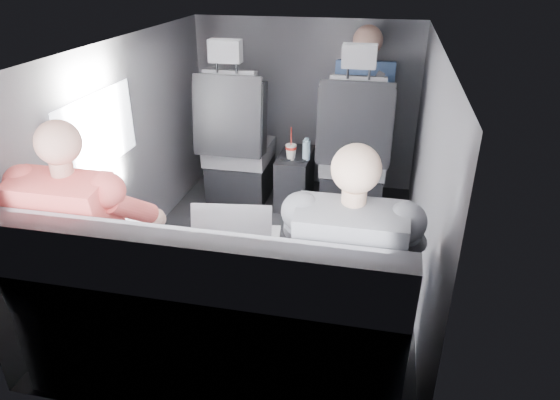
% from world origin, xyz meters
% --- Properties ---
extents(floor, '(2.60, 2.60, 0.00)m').
position_xyz_m(floor, '(0.00, 0.00, 0.00)').
color(floor, black).
rests_on(floor, ground).
extents(ceiling, '(2.60, 2.60, 0.00)m').
position_xyz_m(ceiling, '(0.00, 0.00, 1.35)').
color(ceiling, '#B2B2AD').
rests_on(ceiling, panel_back).
extents(panel_left, '(0.02, 2.60, 1.35)m').
position_xyz_m(panel_left, '(-0.90, 0.00, 0.68)').
color(panel_left, '#56565B').
rests_on(panel_left, floor).
extents(panel_right, '(0.02, 2.60, 1.35)m').
position_xyz_m(panel_right, '(0.90, 0.00, 0.68)').
color(panel_right, '#56565B').
rests_on(panel_right, floor).
extents(panel_front, '(1.80, 0.02, 1.35)m').
position_xyz_m(panel_front, '(0.00, 1.30, 0.68)').
color(panel_front, '#56565B').
rests_on(panel_front, floor).
extents(panel_back, '(1.80, 0.02, 1.35)m').
position_xyz_m(panel_back, '(0.00, -1.30, 0.68)').
color(panel_back, '#56565B').
rests_on(panel_back, floor).
extents(side_window, '(0.02, 0.75, 0.42)m').
position_xyz_m(side_window, '(-0.88, -0.30, 0.90)').
color(side_window, white).
rests_on(side_window, panel_left).
extents(seatbelt, '(0.35, 0.11, 0.59)m').
position_xyz_m(seatbelt, '(0.45, 0.67, 0.80)').
color(seatbelt, black).
rests_on(seatbelt, front_seat_right).
extents(front_seat_left, '(0.52, 0.58, 1.26)m').
position_xyz_m(front_seat_left, '(-0.45, 0.84, 0.40)').
color(front_seat_left, black).
rests_on(front_seat_left, floor).
extents(front_seat_right, '(0.52, 0.58, 1.26)m').
position_xyz_m(front_seat_right, '(0.45, 0.84, 0.40)').
color(front_seat_right, black).
rests_on(front_seat_right, floor).
extents(center_console, '(0.24, 0.48, 0.41)m').
position_xyz_m(center_console, '(0.00, 0.88, 0.20)').
color(center_console, black).
rests_on(center_console, floor).
extents(rear_bench, '(1.60, 0.57, 0.92)m').
position_xyz_m(rear_bench, '(0.00, -1.06, 0.31)').
color(rear_bench, slate).
rests_on(rear_bench, floor).
extents(soda_cup, '(0.08, 0.08, 0.25)m').
position_xyz_m(soda_cup, '(-0.01, 0.77, 0.46)').
color(soda_cup, white).
rests_on(soda_cup, center_console).
extents(water_bottle, '(0.06, 0.06, 0.17)m').
position_xyz_m(water_bottle, '(0.10, 0.79, 0.48)').
color(water_bottle, '#AAD2E6').
rests_on(water_bottle, center_console).
extents(laptop_white, '(0.34, 0.33, 0.23)m').
position_xyz_m(laptop_white, '(-0.59, -0.81, 0.63)').
color(laptop_white, white).
rests_on(laptop_white, passenger_rear_left).
extents(laptop_silver, '(0.38, 0.35, 0.25)m').
position_xyz_m(laptop_silver, '(0.05, -0.79, 0.63)').
color(laptop_silver, silver).
rests_on(laptop_silver, rear_bench).
extents(laptop_black, '(0.37, 0.33, 0.25)m').
position_xyz_m(laptop_black, '(0.59, -0.78, 0.64)').
color(laptop_black, black).
rests_on(laptop_black, passenger_rear_right).
extents(passenger_rear_left, '(0.50, 0.62, 1.22)m').
position_xyz_m(passenger_rear_left, '(-0.56, -0.97, 0.63)').
color(passenger_rear_left, '#36373C').
rests_on(passenger_rear_left, rear_bench).
extents(passenger_rear_right, '(0.49, 0.61, 1.21)m').
position_xyz_m(passenger_rear_right, '(0.57, -0.97, 0.62)').
color(passenger_rear_right, navy).
rests_on(passenger_rear_right, rear_bench).
extents(passenger_front_right, '(0.43, 0.43, 0.91)m').
position_xyz_m(passenger_front_right, '(0.48, 1.10, 0.76)').
color(passenger_front_right, navy).
rests_on(passenger_front_right, front_seat_right).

